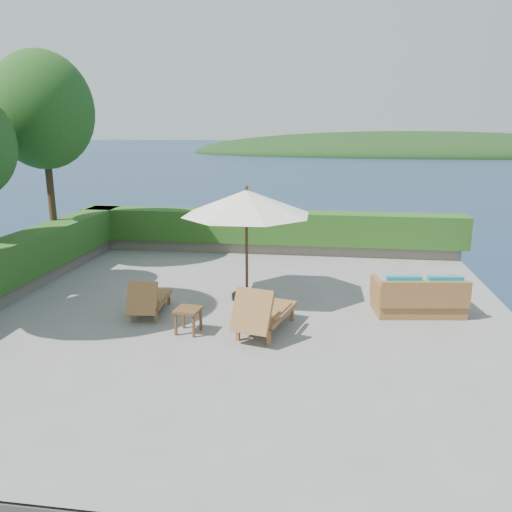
# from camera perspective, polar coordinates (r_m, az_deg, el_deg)

# --- Properties ---
(ground) EXTENTS (12.00, 12.00, 0.00)m
(ground) POSITION_cam_1_polar(r_m,az_deg,el_deg) (11.05, -2.13, -6.49)
(ground) COLOR gray
(ground) RESTS_ON ground
(foundation) EXTENTS (12.00, 12.00, 3.00)m
(foundation) POSITION_cam_1_polar(r_m,az_deg,el_deg) (11.69, -2.06, -13.62)
(foundation) COLOR #5C5549
(foundation) RESTS_ON ocean
(ocean) EXTENTS (600.00, 600.00, 0.00)m
(ocean) POSITION_cam_1_polar(r_m,az_deg,el_deg) (12.44, -2.00, -19.53)
(ocean) COLOR #152742
(ocean) RESTS_ON ground
(offshore_island) EXTENTS (126.00, 57.60, 12.60)m
(offshore_island) POSITION_cam_1_polar(r_m,az_deg,el_deg) (152.09, 17.12, 11.13)
(offshore_island) COLOR #173213
(offshore_island) RESTS_ON ocean
(planter_wall_far) EXTENTS (12.00, 0.60, 0.36)m
(planter_wall_far) POSITION_cam_1_polar(r_m,az_deg,el_deg) (16.31, 1.31, 1.05)
(planter_wall_far) COLOR slate
(planter_wall_far) RESTS_ON ground
(planter_wall_left) EXTENTS (0.60, 12.00, 0.36)m
(planter_wall_left) POSITION_cam_1_polar(r_m,az_deg,el_deg) (13.15, -27.00, -3.85)
(planter_wall_left) COLOR slate
(planter_wall_left) RESTS_ON ground
(hedge_far) EXTENTS (12.40, 0.90, 1.00)m
(hedge_far) POSITION_cam_1_polar(r_m,az_deg,el_deg) (16.17, 1.33, 3.36)
(hedge_far) COLOR #234B15
(hedge_far) RESTS_ON planter_wall_far
(tree_far) EXTENTS (2.80, 2.80, 6.03)m
(tree_far) POSITION_cam_1_polar(r_m,az_deg,el_deg) (15.50, -23.21, 14.99)
(tree_far) COLOR #402D18
(tree_far) RESTS_ON ground
(patio_umbrella) EXTENTS (3.91, 3.91, 2.70)m
(patio_umbrella) POSITION_cam_1_polar(r_m,az_deg,el_deg) (11.39, -1.09, 6.00)
(patio_umbrella) COLOR black
(patio_umbrella) RESTS_ON ground
(lounge_left) EXTENTS (0.76, 1.57, 0.88)m
(lounge_left) POSITION_cam_1_polar(r_m,az_deg,el_deg) (11.03, -12.17, -4.83)
(lounge_left) COLOR olive
(lounge_left) RESTS_ON ground
(lounge_right) EXTENTS (1.18, 1.95, 1.05)m
(lounge_right) POSITION_cam_1_polar(r_m,az_deg,el_deg) (9.84, 0.84, -6.44)
(lounge_right) COLOR olive
(lounge_right) RESTS_ON ground
(side_table) EXTENTS (0.53, 0.53, 0.51)m
(side_table) POSITION_cam_1_polar(r_m,az_deg,el_deg) (9.96, -7.77, -6.45)
(side_table) COLOR #59331A
(side_table) RESTS_ON ground
(wicker_loveseat) EXTENTS (2.02, 1.22, 0.93)m
(wicker_loveseat) POSITION_cam_1_polar(r_m,az_deg,el_deg) (11.43, 18.12, -4.59)
(wicker_loveseat) COLOR olive
(wicker_loveseat) RESTS_ON ground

